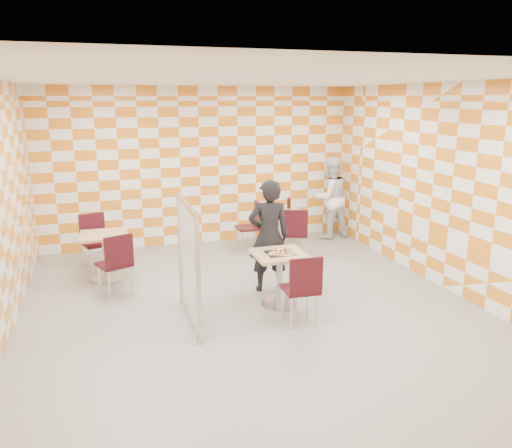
{
  "coord_description": "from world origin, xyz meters",
  "views": [
    {
      "loc": [
        -1.81,
        -5.93,
        2.76
      ],
      "look_at": [
        0.1,
        0.2,
        1.15
      ],
      "focal_mm": 35.0,
      "sensor_mm": 36.0,
      "label": 1
    }
  ],
  "objects_px": {
    "empty_table": "(105,249)",
    "partition": "(188,262)",
    "soda_bottle": "(289,203)",
    "second_table": "(280,221)",
    "sport_bottle": "(270,204)",
    "chair_second_front": "(295,230)",
    "chair_main_front": "(303,285)",
    "chair_empty_far": "(95,237)",
    "main_table": "(280,270)",
    "chair_second_side": "(253,223)",
    "man_white": "(330,198)",
    "man_dark": "(269,236)",
    "chair_empty_near": "(116,260)"
  },
  "relations": [
    {
      "from": "chair_main_front",
      "to": "partition",
      "type": "distance_m",
      "value": 1.45
    },
    {
      "from": "chair_second_side",
      "to": "chair_empty_far",
      "type": "height_order",
      "value": "same"
    },
    {
      "from": "chair_second_front",
      "to": "soda_bottle",
      "type": "relative_size",
      "value": 4.02
    },
    {
      "from": "soda_bottle",
      "to": "chair_main_front",
      "type": "bearing_deg",
      "value": -108.11
    },
    {
      "from": "chair_second_front",
      "to": "chair_empty_far",
      "type": "bearing_deg",
      "value": 170.33
    },
    {
      "from": "man_dark",
      "to": "sport_bottle",
      "type": "bearing_deg",
      "value": -101.72
    },
    {
      "from": "chair_empty_near",
      "to": "man_dark",
      "type": "height_order",
      "value": "man_dark"
    },
    {
      "from": "second_table",
      "to": "sport_bottle",
      "type": "height_order",
      "value": "sport_bottle"
    },
    {
      "from": "second_table",
      "to": "chair_empty_far",
      "type": "distance_m",
      "value": 3.35
    },
    {
      "from": "partition",
      "to": "man_dark",
      "type": "height_order",
      "value": "man_dark"
    },
    {
      "from": "second_table",
      "to": "sport_bottle",
      "type": "xyz_separation_m",
      "value": [
        -0.17,
        0.06,
        0.33
      ]
    },
    {
      "from": "chair_empty_far",
      "to": "partition",
      "type": "relative_size",
      "value": 0.6
    },
    {
      "from": "empty_table",
      "to": "chair_empty_far",
      "type": "xyz_separation_m",
      "value": [
        -0.15,
        0.63,
        0.04
      ]
    },
    {
      "from": "partition",
      "to": "sport_bottle",
      "type": "distance_m",
      "value": 3.44
    },
    {
      "from": "soda_bottle",
      "to": "chair_second_side",
      "type": "bearing_deg",
      "value": -174.73
    },
    {
      "from": "chair_second_front",
      "to": "partition",
      "type": "xyz_separation_m",
      "value": [
        -2.2,
        -1.92,
        0.25
      ]
    },
    {
      "from": "empty_table",
      "to": "chair_second_front",
      "type": "xyz_separation_m",
      "value": [
        3.19,
        0.06,
        0.04
      ]
    },
    {
      "from": "empty_table",
      "to": "man_white",
      "type": "height_order",
      "value": "man_white"
    },
    {
      "from": "second_table",
      "to": "chair_empty_far",
      "type": "bearing_deg",
      "value": -176.06
    },
    {
      "from": "second_table",
      "to": "soda_bottle",
      "type": "bearing_deg",
      "value": 1.41
    },
    {
      "from": "sport_bottle",
      "to": "chair_second_front",
      "type": "bearing_deg",
      "value": -79.22
    },
    {
      "from": "chair_second_side",
      "to": "man_dark",
      "type": "relative_size",
      "value": 0.56
    },
    {
      "from": "chair_empty_near",
      "to": "sport_bottle",
      "type": "height_order",
      "value": "sport_bottle"
    },
    {
      "from": "chair_empty_far",
      "to": "man_white",
      "type": "bearing_deg",
      "value": 7.49
    },
    {
      "from": "man_white",
      "to": "sport_bottle",
      "type": "bearing_deg",
      "value": 5.83
    },
    {
      "from": "empty_table",
      "to": "chair_second_side",
      "type": "bearing_deg",
      "value": 16.69
    },
    {
      "from": "chair_main_front",
      "to": "man_white",
      "type": "bearing_deg",
      "value": 60.12
    },
    {
      "from": "second_table",
      "to": "soda_bottle",
      "type": "relative_size",
      "value": 3.26
    },
    {
      "from": "chair_second_front",
      "to": "soda_bottle",
      "type": "bearing_deg",
      "value": 76.86
    },
    {
      "from": "partition",
      "to": "chair_second_side",
      "type": "bearing_deg",
      "value": 58.1
    },
    {
      "from": "man_dark",
      "to": "man_white",
      "type": "distance_m",
      "value": 3.17
    },
    {
      "from": "chair_empty_near",
      "to": "chair_main_front",
      "type": "bearing_deg",
      "value": -38.36
    },
    {
      "from": "second_table",
      "to": "empty_table",
      "type": "bearing_deg",
      "value": -165.01
    },
    {
      "from": "second_table",
      "to": "partition",
      "type": "distance_m",
      "value": 3.51
    },
    {
      "from": "second_table",
      "to": "soda_bottle",
      "type": "xyz_separation_m",
      "value": [
        0.18,
        0.0,
        0.34
      ]
    },
    {
      "from": "partition",
      "to": "soda_bottle",
      "type": "distance_m",
      "value": 3.62
    },
    {
      "from": "main_table",
      "to": "soda_bottle",
      "type": "relative_size",
      "value": 3.26
    },
    {
      "from": "chair_main_front",
      "to": "soda_bottle",
      "type": "xyz_separation_m",
      "value": [
        1.08,
        3.29,
        0.31
      ]
    },
    {
      "from": "partition",
      "to": "main_table",
      "type": "bearing_deg",
      "value": 5.86
    },
    {
      "from": "chair_empty_near",
      "to": "soda_bottle",
      "type": "xyz_separation_m",
      "value": [
        3.23,
        1.59,
        0.31
      ]
    },
    {
      "from": "main_table",
      "to": "chair_second_side",
      "type": "distance_m",
      "value": 2.56
    },
    {
      "from": "sport_bottle",
      "to": "second_table",
      "type": "bearing_deg",
      "value": -18.57
    },
    {
      "from": "chair_main_front",
      "to": "sport_bottle",
      "type": "relative_size",
      "value": 4.62
    },
    {
      "from": "main_table",
      "to": "soda_bottle",
      "type": "height_order",
      "value": "soda_bottle"
    },
    {
      "from": "chair_second_front",
      "to": "soda_bottle",
      "type": "xyz_separation_m",
      "value": [
        0.19,
        0.8,
        0.31
      ]
    },
    {
      "from": "man_dark",
      "to": "sport_bottle",
      "type": "xyz_separation_m",
      "value": [
        0.73,
        2.06,
        0.01
      ]
    },
    {
      "from": "second_table",
      "to": "chair_empty_far",
      "type": "xyz_separation_m",
      "value": [
        -3.34,
        -0.23,
        0.04
      ]
    },
    {
      "from": "chair_empty_far",
      "to": "sport_bottle",
      "type": "height_order",
      "value": "sport_bottle"
    },
    {
      "from": "empty_table",
      "to": "chair_empty_far",
      "type": "relative_size",
      "value": 0.81
    },
    {
      "from": "empty_table",
      "to": "partition",
      "type": "distance_m",
      "value": 2.13
    }
  ]
}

